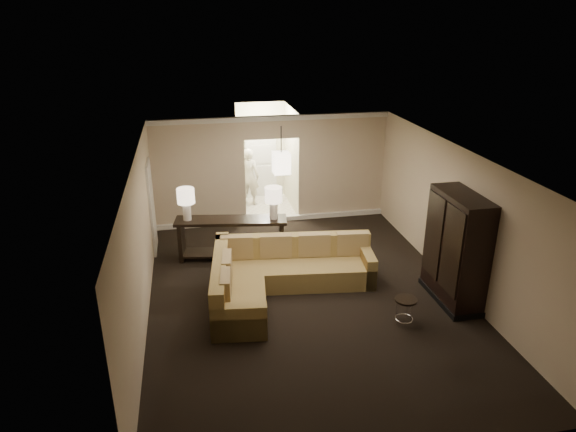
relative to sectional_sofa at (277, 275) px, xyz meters
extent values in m
plane|color=black|center=(0.53, -0.30, -0.38)|extent=(8.00, 8.00, 0.00)
cube|color=beige|center=(0.53, 3.70, 1.02)|extent=(6.00, 0.04, 2.80)
cube|color=beige|center=(0.53, -4.30, 1.02)|extent=(6.00, 0.04, 2.80)
cube|color=beige|center=(-2.47, -0.30, 1.02)|extent=(0.04, 8.00, 2.80)
cube|color=beige|center=(3.53, -0.30, 1.02)|extent=(0.04, 8.00, 2.80)
cube|color=silver|center=(0.53, -0.30, 2.42)|extent=(6.00, 8.00, 0.02)
cube|color=white|center=(0.53, 3.65, 2.35)|extent=(6.00, 0.10, 0.12)
cube|color=white|center=(0.53, 3.65, -0.32)|extent=(6.00, 0.10, 0.12)
cube|color=silver|center=(-2.44, 2.50, 0.67)|extent=(0.05, 0.90, 2.10)
cube|color=silver|center=(0.53, 4.70, -0.38)|extent=(1.40, 2.00, 0.01)
cube|color=beige|center=(-0.17, 4.70, 1.02)|extent=(0.04, 2.00, 2.80)
cube|color=beige|center=(1.23, 4.70, 1.02)|extent=(0.04, 2.00, 2.80)
cube|color=beige|center=(0.53, 5.70, 1.02)|extent=(1.40, 0.04, 2.80)
cube|color=silver|center=(0.53, 5.67, 0.67)|extent=(0.90, 0.05, 2.10)
cube|color=brown|center=(0.42, 0.30, -0.16)|extent=(3.26, 1.32, 0.44)
cube|color=brown|center=(-0.83, -0.78, -0.16)|extent=(1.12, 1.58, 0.44)
cube|color=brown|center=(0.46, 0.64, 0.31)|extent=(3.18, 0.62, 0.49)
cube|color=brown|center=(-1.11, -0.21, 0.31)|extent=(0.55, 2.55, 0.49)
cube|color=brown|center=(1.89, 0.12, -0.05)|extent=(0.32, 0.97, 0.66)
cube|color=brown|center=(-0.90, -1.41, -0.05)|extent=(0.97, 0.32, 0.66)
cube|color=#A28556|center=(-0.70, 0.73, 0.33)|extent=(0.67, 0.25, 0.49)
cube|color=#A28556|center=(0.08, 0.63, 0.33)|extent=(0.67, 0.25, 0.49)
cube|color=#A28556|center=(0.87, 0.54, 0.33)|extent=(0.67, 0.25, 0.49)
cube|color=#A28556|center=(1.66, 0.45, 0.33)|extent=(0.67, 0.25, 0.49)
cube|color=#A28556|center=(-0.97, -0.12, 0.33)|extent=(0.24, 0.65, 0.49)
cube|color=#A28556|center=(-1.06, -0.86, 0.33)|extent=(0.24, 0.65, 0.49)
cube|color=beige|center=(-0.66, 0.52, -0.22)|extent=(0.99, 0.99, 0.32)
cube|color=beige|center=(-0.66, 0.52, -0.03)|extent=(1.10, 1.10, 0.06)
cube|color=black|center=(-0.72, 0.48, 0.00)|extent=(0.08, 0.16, 0.02)
cube|color=beige|center=(-0.50, 0.63, 0.00)|extent=(0.26, 0.32, 0.01)
cube|color=black|center=(-0.73, 1.70, 0.53)|extent=(2.49, 0.92, 0.07)
cube|color=black|center=(-1.82, 1.87, 0.06)|extent=(0.16, 0.51, 0.89)
cube|color=black|center=(0.37, 1.53, 0.06)|extent=(0.16, 0.51, 0.89)
cube|color=black|center=(-0.73, 1.70, -0.25)|extent=(2.38, 0.85, 0.04)
cube|color=black|center=(3.23, -0.91, 0.69)|extent=(0.59, 1.43, 2.14)
cube|color=black|center=(2.93, -1.26, 0.84)|extent=(0.03, 0.63, 1.63)
cube|color=black|center=(2.93, -0.55, 0.84)|extent=(0.03, 0.63, 1.63)
cube|color=black|center=(3.23, -0.91, -0.33)|extent=(0.63, 1.49, 0.10)
cylinder|color=black|center=(2.03, -1.50, 0.10)|extent=(0.39, 0.39, 0.04)
torus|color=silver|center=(2.03, -1.50, -0.29)|extent=(0.33, 0.33, 0.02)
cylinder|color=silver|center=(2.18, -1.46, -0.15)|extent=(0.02, 0.02, 0.47)
cylinder|color=silver|center=(1.92, -1.40, -0.15)|extent=(0.02, 0.02, 0.47)
cylinder|color=silver|center=(2.00, -1.65, -0.15)|extent=(0.02, 0.02, 0.47)
cylinder|color=white|center=(-1.66, 1.84, 0.76)|extent=(0.18, 0.18, 0.39)
cylinder|color=#FBE1BC|center=(-1.66, 1.84, 1.12)|extent=(0.38, 0.38, 0.33)
cylinder|color=white|center=(0.20, 1.55, 0.76)|extent=(0.18, 0.18, 0.39)
cylinder|color=#FBE1BC|center=(0.20, 1.55, 1.12)|extent=(0.38, 0.38, 0.33)
cylinder|color=black|center=(0.53, 2.40, 2.12)|extent=(0.02, 0.02, 0.60)
cube|color=#FBE7C4|center=(0.53, 2.40, 1.57)|extent=(0.38, 0.38, 0.48)
imported|color=beige|center=(0.08, 5.06, 0.53)|extent=(0.77, 0.64, 1.82)
camera|label=1|loc=(-1.51, -8.75, 4.81)|focal=32.00mm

